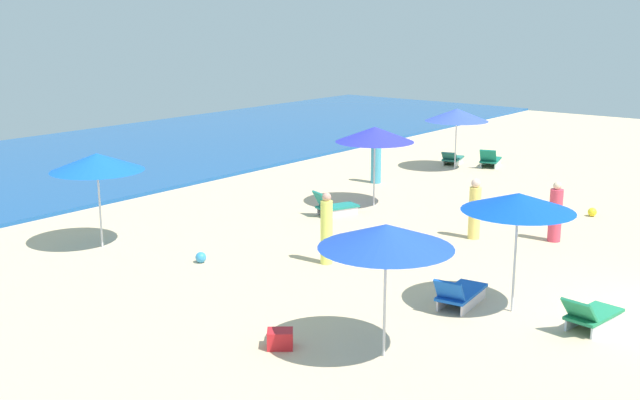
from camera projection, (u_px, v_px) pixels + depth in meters
ocean at (15, 171)px, 29.04m from camera, size 60.00×13.57×0.12m
umbrella_0 at (97, 162)px, 19.31m from camera, size 2.30×2.30×2.39m
umbrella_1 at (457, 115)px, 29.27m from camera, size 2.36×2.36×2.29m
lounge_chair_1_0 at (490, 160)px, 30.15m from camera, size 1.57×1.01×0.75m
lounge_chair_1_1 at (452, 159)px, 30.64m from camera, size 1.48×0.91×0.57m
umbrella_2 at (375, 134)px, 23.54m from camera, size 2.37×2.37×2.43m
lounge_chair_2_0 at (334, 206)px, 22.90m from camera, size 1.43×1.00×0.75m
umbrella_3 at (386, 236)px, 13.00m from camera, size 2.29×2.29×2.34m
umbrella_5 at (518, 202)px, 15.02m from camera, size 2.18×2.18×2.39m
lounge_chair_5_0 at (591, 315)px, 14.58m from camera, size 1.45×0.79×0.72m
lounge_chair_5_1 at (460, 294)px, 15.72m from camera, size 1.56×0.75×0.73m
beachgoer_0 at (327, 230)px, 18.31m from camera, size 0.34×0.34×1.71m
beachgoer_1 at (376, 160)px, 27.13m from camera, size 0.38×0.38×1.70m
beachgoer_2 at (475, 210)px, 20.39m from camera, size 0.43×0.43×1.60m
beachgoer_3 at (555, 214)px, 20.15m from camera, size 0.42×0.42×1.57m
beach_ball_0 at (201, 257)px, 18.53m from camera, size 0.26×0.26×0.26m
cooler_box_1 at (280, 339)px, 13.79m from camera, size 0.56×0.58×0.32m
beach_ball_2 at (592, 212)px, 22.77m from camera, size 0.25×0.25×0.25m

